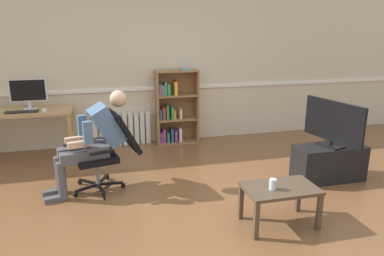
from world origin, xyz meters
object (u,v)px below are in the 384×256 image
(imac_monitor, at_px, (28,92))
(coffee_table, at_px, (280,193))
(tv_screen, at_px, (333,123))
(office_chair, at_px, (109,147))
(tv_stand, at_px, (329,163))
(keyboard, at_px, (22,112))
(computer_mouse, at_px, (45,110))
(radiator, at_px, (122,129))
(person_seated, at_px, (93,139))
(computer_desk, at_px, (28,117))
(bookshelf, at_px, (174,109))
(drinking_glass, at_px, (273,184))

(imac_monitor, height_order, coffee_table, imac_monitor)
(tv_screen, bearing_deg, office_chair, 67.99)
(office_chair, xyz_separation_m, tv_stand, (2.74, -0.45, -0.29))
(keyboard, distance_m, office_chair, 1.62)
(computer_mouse, height_order, radiator, computer_mouse)
(tv_screen, bearing_deg, person_seated, 69.31)
(office_chair, relative_size, coffee_table, 1.33)
(computer_desk, bearing_deg, tv_stand, -23.93)
(computer_mouse, relative_size, bookshelf, 0.08)
(drinking_glass, bearing_deg, office_chair, 138.33)
(bookshelf, xyz_separation_m, tv_screen, (1.63, -2.00, 0.17))
(office_chair, bearing_deg, computer_desk, -151.28)
(keyboard, xyz_separation_m, drinking_glass, (2.65, -2.45, -0.31))
(bookshelf, relative_size, tv_screen, 1.41)
(computer_desk, bearing_deg, drinking_glass, -44.81)
(computer_mouse, height_order, office_chair, office_chair)
(tv_screen, bearing_deg, computer_desk, 53.41)
(computer_desk, height_order, tv_stand, computer_desk)
(keyboard, bearing_deg, radiator, 20.90)
(office_chair, bearing_deg, bookshelf, 131.62)
(imac_monitor, bearing_deg, tv_screen, -25.06)
(keyboard, relative_size, computer_mouse, 4.38)
(bookshelf, xyz_separation_m, drinking_glass, (0.39, -2.88, -0.13))
(radiator, bearing_deg, keyboard, -159.10)
(imac_monitor, bearing_deg, tv_stand, -25.07)
(computer_mouse, xyz_separation_m, radiator, (1.09, 0.51, -0.50))
(keyboard, distance_m, tv_screen, 4.19)
(bookshelf, relative_size, drinking_glass, 11.84)
(computer_desk, xyz_separation_m, office_chair, (1.11, -1.26, -0.13))
(radiator, xyz_separation_m, coffee_table, (1.36, -2.95, 0.08))
(keyboard, height_order, tv_screen, tv_screen)
(imac_monitor, distance_m, computer_mouse, 0.38)
(computer_desk, distance_m, person_seated, 1.60)
(imac_monitor, distance_m, office_chair, 1.78)
(computer_desk, bearing_deg, imac_monitor, 66.44)
(coffee_table, bearing_deg, office_chair, 140.81)
(bookshelf, xyz_separation_m, coffee_table, (0.49, -2.85, -0.25))
(office_chair, bearing_deg, tv_stand, 67.96)
(radiator, relative_size, tv_screen, 1.05)
(imac_monitor, bearing_deg, computer_desk, -113.56)
(computer_desk, relative_size, computer_mouse, 12.60)
(computer_mouse, relative_size, person_seated, 0.08)
(radiator, xyz_separation_m, person_seated, (-0.42, -1.69, 0.38))
(radiator, bearing_deg, coffee_table, -65.28)
(tv_screen, height_order, drinking_glass, tv_screen)
(computer_mouse, distance_m, coffee_table, 3.48)
(drinking_glass, bearing_deg, keyboard, 137.19)
(keyboard, height_order, person_seated, person_seated)
(office_chair, xyz_separation_m, tv_screen, (2.74, -0.45, 0.24))
(bookshelf, bearing_deg, office_chair, -125.68)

